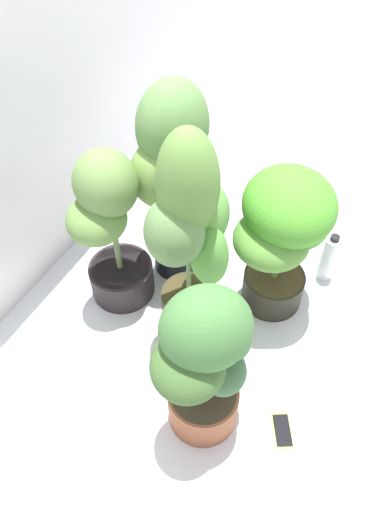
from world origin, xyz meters
name	(u,v)px	position (x,y,z in m)	size (l,w,h in m)	color
ground_plane	(217,340)	(0.00, 0.00, 0.00)	(8.00, 8.00, 0.00)	silver
potted_plant_center	(190,236)	(0.02, 0.13, 0.53)	(0.40, 0.33, 0.96)	#32291C
potted_plant_front_right	(284,231)	(0.30, -0.11, 0.43)	(0.49, 0.48, 0.68)	#27271C
potted_plant_back_center	(110,229)	(0.03, 0.49, 0.39)	(0.34, 0.30, 0.74)	#272124
potted_plant_back_right	(173,166)	(0.28, 0.34, 0.57)	(0.41, 0.32, 0.92)	black
potted_plant_front_left	(205,361)	(-0.31, -0.09, 0.40)	(0.40, 0.36, 0.71)	brown
cell_phone	(282,430)	(-0.23, -0.37, 0.00)	(0.16, 0.13, 0.01)	#C9CA48
nutrient_bottle	(329,258)	(0.53, -0.28, 0.12)	(0.07, 0.07, 0.25)	white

